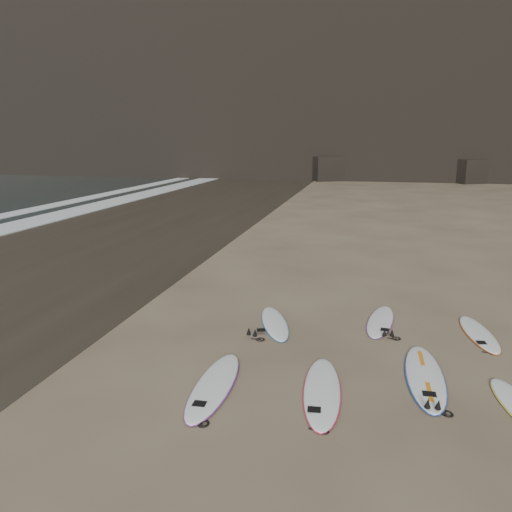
{
  "coord_description": "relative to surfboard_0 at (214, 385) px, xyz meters",
  "views": [
    {
      "loc": [
        -1.41,
        -8.47,
        4.27
      ],
      "look_at": [
        -4.0,
        3.0,
        1.5
      ],
      "focal_mm": 35.0,
      "sensor_mm": 36.0,
      "label": 1
    }
  ],
  "objects": [
    {
      "name": "surfboard_7",
      "position": [
        5.05,
        3.6,
        -0.01
      ],
      "size": [
        0.78,
        2.28,
        0.08
      ],
      "primitive_type": "ellipsoid",
      "rotation": [
        0.0,
        0.0,
        0.11
      ],
      "color": "white",
      "rests_on": "ground"
    },
    {
      "name": "wet_sand",
      "position": [
        -9.1,
        10.81,
        -0.04
      ],
      "size": [
        12.0,
        200.0,
        0.01
      ],
      "primitive_type": "cube",
      "color": "#383026",
      "rests_on": "ground"
    },
    {
      "name": "surfboard_2",
      "position": [
        3.66,
        1.17,
        0.0
      ],
      "size": [
        0.67,
        2.73,
        0.1
      ],
      "primitive_type": "ellipsoid",
      "rotation": [
        0.0,
        0.0,
        0.01
      ],
      "color": "white",
      "rests_on": "ground"
    },
    {
      "name": "surfboard_1",
      "position": [
        1.88,
        0.22,
        -0.0
      ],
      "size": [
        0.83,
        2.62,
        0.09
      ],
      "primitive_type": "ellipsoid",
      "rotation": [
        0.0,
        0.0,
        0.08
      ],
      "color": "white",
      "rests_on": "ground"
    },
    {
      "name": "ground",
      "position": [
        3.9,
        0.81,
        -0.05
      ],
      "size": [
        240.0,
        240.0,
        0.0
      ],
      "primitive_type": "plane",
      "color": "#897559",
      "rests_on": "ground"
    },
    {
      "name": "surfboard_5",
      "position": [
        0.48,
        3.24,
        -0.01
      ],
      "size": [
        1.23,
        2.33,
        0.08
      ],
      "primitive_type": "ellipsoid",
      "rotation": [
        0.0,
        0.0,
        0.32
      ],
      "color": "white",
      "rests_on": "ground"
    },
    {
      "name": "surfboard_6",
      "position": [
        2.92,
        3.91,
        -0.01
      ],
      "size": [
        0.85,
        2.34,
        0.08
      ],
      "primitive_type": "ellipsoid",
      "rotation": [
        0.0,
        0.0,
        -0.14
      ],
      "color": "white",
      "rests_on": "ground"
    },
    {
      "name": "surfboard_0",
      "position": [
        0.0,
        0.0,
        0.0
      ],
      "size": [
        0.69,
        2.64,
        0.09
      ],
      "primitive_type": "ellipsoid",
      "rotation": [
        0.0,
        0.0,
        0.02
      ],
      "color": "white",
      "rests_on": "ground"
    }
  ]
}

